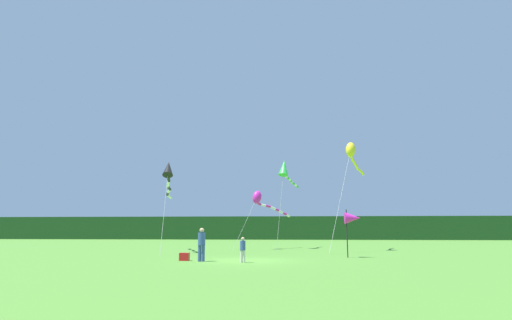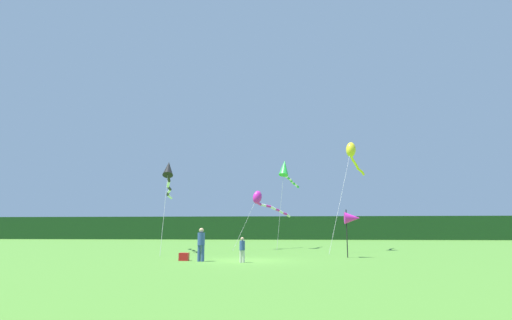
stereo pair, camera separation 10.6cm
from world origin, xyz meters
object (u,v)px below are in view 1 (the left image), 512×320
(person_child, at_px, (243,248))
(cooler_box, at_px, (184,257))
(person_adult, at_px, (202,243))
(kite_yellow, at_px, (352,153))
(banner_flag_pole, at_px, (352,218))
(kite_green, at_px, (285,170))
(kite_magenta, at_px, (261,200))
(kite_black, at_px, (168,175))

(person_child, xyz_separation_m, cooler_box, (-3.20, 0.96, -0.49))
(cooler_box, bearing_deg, person_adult, -26.24)
(kite_yellow, bearing_deg, banner_flag_pole, -99.20)
(banner_flag_pole, bearing_deg, kite_green, 111.36)
(kite_magenta, bearing_deg, banner_flag_pole, -57.75)
(person_adult, xyz_separation_m, banner_flag_pole, (8.21, 3.64, 1.31))
(kite_green, bearing_deg, kite_yellow, -25.63)
(kite_black, bearing_deg, banner_flag_pole, -18.95)
(person_adult, height_order, kite_yellow, kite_yellow)
(person_child, relative_size, banner_flag_pole, 0.45)
(kite_yellow, bearing_deg, kite_black, -165.33)
(kite_yellow, bearing_deg, cooler_box, -133.54)
(cooler_box, xyz_separation_m, kite_green, (5.11, 13.63, 6.53))
(kite_black, bearing_deg, kite_yellow, 14.67)
(kite_magenta, bearing_deg, kite_black, -140.29)
(kite_green, xyz_separation_m, kite_magenta, (-1.98, -0.85, -2.71))
(kite_yellow, distance_m, kite_magenta, 8.40)
(cooler_box, distance_m, kite_yellow, 16.97)
(cooler_box, relative_size, kite_yellow, 0.06)
(cooler_box, height_order, kite_green, kite_green)
(person_adult, bearing_deg, banner_flag_pole, 23.88)
(banner_flag_pole, bearing_deg, kite_yellow, 80.80)
(kite_black, bearing_deg, person_child, -52.27)
(person_adult, height_order, kite_magenta, kite_magenta)
(person_adult, bearing_deg, kite_magenta, 80.90)
(person_child, bearing_deg, banner_flag_pole, 34.23)
(kite_magenta, bearing_deg, person_child, -89.74)
(cooler_box, relative_size, kite_green, 0.06)
(cooler_box, relative_size, banner_flag_pole, 0.17)
(banner_flag_pole, relative_size, kite_magenta, 0.48)
(kite_black, bearing_deg, person_adult, -61.50)
(person_adult, height_order, person_child, person_adult)
(person_adult, distance_m, banner_flag_pole, 9.07)
(kite_yellow, bearing_deg, person_adult, -129.42)
(kite_yellow, xyz_separation_m, kite_black, (-13.80, -3.61, -2.08))
(kite_green, bearing_deg, cooler_box, -110.56)
(kite_yellow, bearing_deg, person_child, -121.31)
(cooler_box, height_order, banner_flag_pole, banner_flag_pole)
(person_child, height_order, banner_flag_pole, banner_flag_pole)
(person_adult, bearing_deg, person_child, -11.93)
(kite_green, height_order, kite_black, kite_green)
(kite_green, distance_m, kite_magenta, 3.46)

